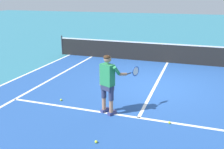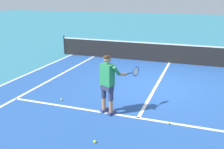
# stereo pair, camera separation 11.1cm
# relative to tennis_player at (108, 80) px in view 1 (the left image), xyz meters

# --- Properties ---
(ground_plane) EXTENTS (80.00, 80.00, 0.00)m
(ground_plane) POSITION_rel_tennis_player_xyz_m (0.89, 2.66, -0.99)
(ground_plane) COLOR teal
(court_inner_surface) EXTENTS (10.98, 10.07, 0.00)m
(court_inner_surface) POSITION_rel_tennis_player_xyz_m (0.89, 1.55, -0.99)
(court_inner_surface) COLOR #234C93
(court_inner_surface) RESTS_ON ground
(line_service) EXTENTS (8.23, 0.10, 0.01)m
(line_service) POSITION_rel_tennis_player_xyz_m (0.89, -0.01, -0.99)
(line_service) COLOR white
(line_service) RESTS_ON ground
(line_centre_service) EXTENTS (0.10, 6.40, 0.01)m
(line_centre_service) POSITION_rel_tennis_player_xyz_m (0.89, 3.19, -0.99)
(line_centre_service) COLOR white
(line_centre_service) RESTS_ON ground
(line_singles_left) EXTENTS (0.10, 9.67, 0.01)m
(line_singles_left) POSITION_rel_tennis_player_xyz_m (-3.23, 1.55, -0.99)
(line_singles_left) COLOR white
(line_singles_left) RESTS_ON ground
(line_doubles_left) EXTENTS (0.10, 9.67, 0.01)m
(line_doubles_left) POSITION_rel_tennis_player_xyz_m (-4.60, 1.55, -0.99)
(line_doubles_left) COLOR white
(line_doubles_left) RESTS_ON ground
(tennis_net) EXTENTS (11.96, 0.08, 1.07)m
(tennis_net) POSITION_rel_tennis_player_xyz_m (0.89, 6.39, -0.49)
(tennis_net) COLOR #333338
(tennis_net) RESTS_ON ground
(tennis_player) EXTENTS (0.97, 0.97, 1.71)m
(tennis_player) POSITION_rel_tennis_player_xyz_m (0.00, 0.00, 0.00)
(tennis_player) COLOR navy
(tennis_player) RESTS_ON ground
(tennis_ball_near_feet) EXTENTS (0.07, 0.07, 0.07)m
(tennis_ball_near_feet) POSITION_rel_tennis_player_xyz_m (0.26, -1.56, -0.96)
(tennis_ball_near_feet) COLOR #CCE02D
(tennis_ball_near_feet) RESTS_ON ground
(tennis_ball_by_baseline) EXTENTS (0.07, 0.07, 0.07)m
(tennis_ball_by_baseline) POSITION_rel_tennis_player_xyz_m (-1.74, 0.36, -0.96)
(tennis_ball_by_baseline) COLOR #CCE02D
(tennis_ball_by_baseline) RESTS_ON ground
(tennis_ball_mid_court) EXTENTS (0.07, 0.07, 0.07)m
(tennis_ball_mid_court) POSITION_rel_tennis_player_xyz_m (1.74, -0.08, -0.96)
(tennis_ball_mid_court) COLOR #CCE02D
(tennis_ball_mid_court) RESTS_ON ground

